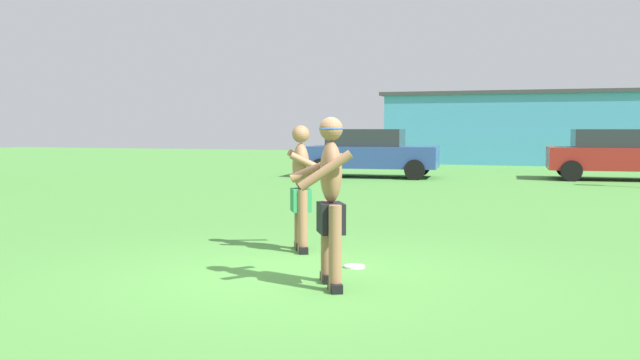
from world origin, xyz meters
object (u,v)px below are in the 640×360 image
at_px(player_with_cap, 330,193).
at_px(frisbee, 354,266).
at_px(player_in_green, 301,186).
at_px(car_blue_near_post, 370,152).
at_px(car_red_mid_lot, 619,154).

distance_m(player_with_cap, frisbee, 1.39).
height_order(player_with_cap, frisbee, player_with_cap).
relative_size(player_with_cap, player_in_green, 1.05).
distance_m(player_in_green, car_blue_near_post, 13.81).
bearing_deg(car_blue_near_post, frisbee, -76.07).
relative_size(player_with_cap, car_red_mid_lot, 0.40).
height_order(player_with_cap, car_red_mid_lot, player_with_cap).
xyz_separation_m(player_with_cap, player_in_green, (-0.99, 1.83, -0.10)).
xyz_separation_m(player_with_cap, car_red_mid_lot, (4.03, 16.64, -0.14)).
bearing_deg(frisbee, player_in_green, 139.65).
bearing_deg(frisbee, car_blue_near_post, 103.93).
relative_size(player_with_cap, car_blue_near_post, 0.39).
bearing_deg(player_in_green, player_with_cap, -61.59).
bearing_deg(car_red_mid_lot, player_in_green, -108.73).
height_order(player_in_green, car_blue_near_post, player_in_green).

